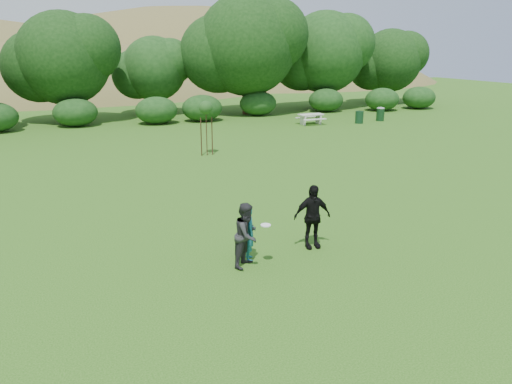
# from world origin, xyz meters

# --- Properties ---
(ground) EXTENTS (120.00, 120.00, 0.00)m
(ground) POSITION_xyz_m (0.00, 0.00, 0.00)
(ground) COLOR #19470C
(ground) RESTS_ON ground
(player_teal) EXTENTS (0.49, 0.64, 1.56)m
(player_teal) POSITION_xyz_m (-1.27, 0.55, 0.78)
(player_teal) COLOR #196274
(player_teal) RESTS_ON ground
(player_grey) EXTENTS (1.06, 1.04, 1.73)m
(player_grey) POSITION_xyz_m (-1.46, 0.23, 0.86)
(player_grey) COLOR #28282A
(player_grey) RESTS_ON ground
(player_black) EXTENTS (1.14, 0.59, 1.86)m
(player_black) POSITION_xyz_m (0.72, 0.64, 0.93)
(player_black) COLOR black
(player_black) RESTS_ON ground
(trash_can_near) EXTENTS (0.60, 0.60, 0.90)m
(trash_can_near) POSITION_xyz_m (15.64, 19.85, 0.45)
(trash_can_near) COLOR #143820
(trash_can_near) RESTS_ON ground
(frisbee) EXTENTS (0.27, 0.27, 0.03)m
(frisbee) POSITION_xyz_m (-1.02, 0.02, 1.14)
(frisbee) COLOR white
(frisbee) RESTS_ON ground
(sapling) EXTENTS (0.70, 0.70, 2.85)m
(sapling) POSITION_xyz_m (1.83, 13.73, 2.42)
(sapling) COLOR #3C2517
(sapling) RESTS_ON ground
(picnic_table) EXTENTS (1.80, 1.48, 0.76)m
(picnic_table) POSITION_xyz_m (12.09, 20.83, 0.52)
(picnic_table) COLOR beige
(picnic_table) RESTS_ON ground
(trash_can_lidded) EXTENTS (0.60, 0.60, 1.05)m
(trash_can_lidded) POSITION_xyz_m (17.85, 20.28, 0.54)
(trash_can_lidded) COLOR #14371B
(trash_can_lidded) RESTS_ON ground
(hillside) EXTENTS (150.00, 72.00, 52.00)m
(hillside) POSITION_xyz_m (-0.56, 68.45, -11.97)
(hillside) COLOR olive
(hillside) RESTS_ON ground
(tree_row) EXTENTS (53.92, 10.38, 9.62)m
(tree_row) POSITION_xyz_m (3.23, 28.68, 4.87)
(tree_row) COLOR #3A2616
(tree_row) RESTS_ON ground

